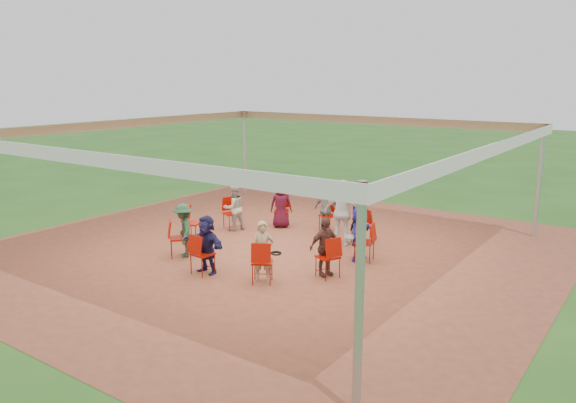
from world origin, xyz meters
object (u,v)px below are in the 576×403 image
Objects in this scene: chair_1 at (361,227)px; person_seated_2 at (326,209)px; person_seated_6 at (206,244)px; chair_9 at (328,257)px; person_seated_4 at (234,208)px; cable_coil at (276,253)px; chair_4 at (232,214)px; person_seated_5 at (183,230)px; chair_0 at (364,242)px; chair_6 at (179,239)px; chair_2 at (329,215)px; person_seated_1 at (357,220)px; person_seated_0 at (359,234)px; person_seated_3 at (281,205)px; chair_3 at (281,211)px; chair_5 at (193,223)px; chair_7 at (203,254)px; standing_person at (343,213)px; laptop at (353,235)px; person_seated_8 at (325,247)px; person_seated_7 at (263,251)px; chair_8 at (262,262)px.

person_seated_2 is at bearing 22.73° from chair_1.
chair_9 is at bearing 33.88° from person_seated_6.
person_seated_4 is 4.11× the size of cable_coil.
chair_4 is 0.71× the size of person_seated_5.
person_seated_2 is (-2.04, 1.65, 0.19)m from chair_0.
chair_2 is at bearing 108.00° from chair_6.
person_seated_1 is at bearing 162.00° from person_seated_2.
person_seated_0 is (3.63, 2.21, 0.19)m from chair_6.
chair_3 is at bearing -90.00° from person_seated_3.
person_seated_1 is (1.22, -0.65, 0.19)m from chair_2.
chair_4 is at bearing 162.00° from chair_5.
person_seated_2 is (1.37, 0.19, 0.19)m from chair_3.
person_seated_5 reaches higher than cable_coil.
chair_0 is 0.71× the size of person_seated_4.
person_seated_6 reaches higher than cable_coil.
chair_5 is at bearing 144.00° from chair_7.
person_seated_5 is at bearing 72.50° from chair_2.
standing_person is (2.28, -0.51, 0.20)m from person_seated_3.
laptop is (1.71, 0.68, 0.59)m from cable_coil.
person_seated_4 reaches higher than chair_5.
standing_person reaches higher than chair_4.
person_seated_4 is at bearing 36.00° from person_seated_2.
person_seated_5 is at bearing -140.30° from cable_coil.
chair_3 is 2.45m from standing_person.
chair_2 and chair_7 have the same top height.
chair_6 is 0.71× the size of person_seated_8.
chair_1 is at bearing 90.00° from person_seated_5.
person_seated_4 is 3.98m from laptop.
person_seated_0 is at bearing 72.50° from chair_6.
person_seated_0 reaches higher than chair_1.
chair_9 is 0.71× the size of person_seated_8.
chair_1 is 0.71× the size of person_seated_3.
chair_2 and chair_9 have the same top height.
person_seated_2 and person_seated_3 have the same top height.
person_seated_1 is at bearing 90.00° from chair_6.
chair_3 is at bearing 71.50° from person_seated_8.
person_seated_0 is 4.13m from person_seated_4.
chair_5 is at bearing 72.00° from chair_1.
chair_6 is 0.54× the size of standing_person.
person_seated_1 reaches higher than chair_5.
chair_7 is 0.54× the size of standing_person.
person_seated_1 is 3.51m from person_seated_7.
chair_5 is 0.71× the size of person_seated_6.
chair_8 is 1.40m from person_seated_8.
chair_2 is (-1.30, 0.56, 0.00)m from chair_1.
laptop is (3.14, -1.52, 0.16)m from chair_3.
chair_3 and chair_7 have the same top height.
chair_5 and chair_6 have the same top height.
person_seated_0 is 1.00× the size of person_seated_8.
chair_2 is at bearing 71.50° from person_seated_7.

